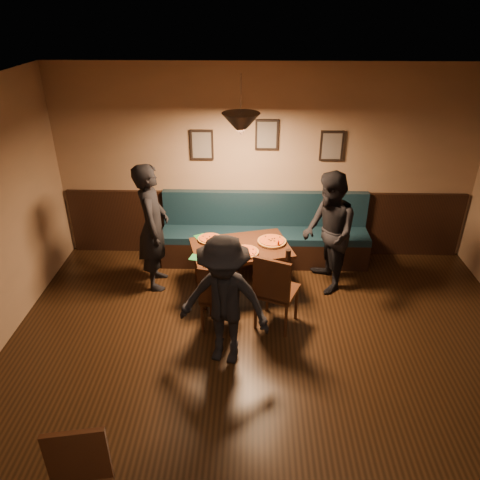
{
  "coord_description": "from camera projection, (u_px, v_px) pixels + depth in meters",
  "views": [
    {
      "loc": [
        -0.19,
        -2.77,
        3.53
      ],
      "look_at": [
        -0.33,
        2.07,
        0.95
      ],
      "focal_mm": 34.33,
      "sensor_mm": 36.0,
      "label": 1
    }
  ],
  "objects": [
    {
      "name": "diner_left",
      "position": [
        153.0,
        227.0,
        5.98
      ],
      "size": [
        0.48,
        0.67,
        1.73
      ],
      "primitive_type": "imported",
      "rotation": [
        0.0,
        0.0,
        1.68
      ],
      "color": "black",
      "rests_on": "floor"
    },
    {
      "name": "pizza_c",
      "position": [
        272.0,
        241.0,
        6.01
      ],
      "size": [
        0.42,
        0.42,
        0.04
      ],
      "primitive_type": "cylinder",
      "rotation": [
        0.0,
        0.0,
        0.12
      ],
      "color": "orange",
      "rests_on": "dining_table"
    },
    {
      "name": "pizza_a",
      "position": [
        210.0,
        239.0,
        6.08
      ],
      "size": [
        0.36,
        0.36,
        0.04
      ],
      "primitive_type": "cylinder",
      "rotation": [
        0.0,
        0.0,
        -0.13
      ],
      "color": "#D06227",
      "rests_on": "dining_table"
    },
    {
      "name": "soda_glass",
      "position": [
        288.0,
        255.0,
        5.6
      ],
      "size": [
        0.09,
        0.09,
        0.14
      ],
      "primitive_type": "cylinder",
      "rotation": [
        0.0,
        0.0,
        -0.43
      ],
      "color": "black",
      "rests_on": "dining_table"
    },
    {
      "name": "napkin_a",
      "position": [
        201.0,
        237.0,
        6.16
      ],
      "size": [
        0.21,
        0.21,
        0.01
      ],
      "primitive_type": "cube",
      "rotation": [
        0.0,
        0.0,
        0.53
      ],
      "color": "#1E722F",
      "rests_on": "dining_table"
    },
    {
      "name": "dining_table",
      "position": [
        241.0,
        269.0,
        6.09
      ],
      "size": [
        1.41,
        1.09,
        0.67
      ],
      "primitive_type": "cube",
      "rotation": [
        0.0,
        0.0,
        0.26
      ],
      "color": "black",
      "rests_on": "floor"
    },
    {
      "name": "tabasco_bottle",
      "position": [
        278.0,
        244.0,
        5.88
      ],
      "size": [
        0.03,
        0.03,
        0.11
      ],
      "primitive_type": "cylinder",
      "rotation": [
        0.0,
        0.0,
        0.29
      ],
      "color": "#902304",
      "rests_on": "dining_table"
    },
    {
      "name": "pizza_b",
      "position": [
        245.0,
        252.0,
        5.77
      ],
      "size": [
        0.45,
        0.45,
        0.04
      ],
      "primitive_type": "cylinder",
      "rotation": [
        0.0,
        0.0,
        -0.38
      ],
      "color": "orange",
      "rests_on": "dining_table"
    },
    {
      "name": "picture_left",
      "position": [
        202.0,
        145.0,
        6.38
      ],
      "size": [
        0.32,
        0.04,
        0.42
      ],
      "primitive_type": "cube",
      "color": "black",
      "rests_on": "wall_back"
    },
    {
      "name": "pendant_lamp",
      "position": [
        241.0,
        124.0,
        5.18
      ],
      "size": [
        0.44,
        0.44,
        0.25
      ],
      "primitive_type": "cone",
      "rotation": [
        3.14,
        0.0,
        0.0
      ],
      "color": "black",
      "rests_on": "ceiling"
    },
    {
      "name": "diner_front",
      "position": [
        224.0,
        302.0,
        4.72
      ],
      "size": [
        1.07,
        0.77,
        1.5
      ],
      "primitive_type": "imported",
      "rotation": [
        0.0,
        0.0,
        -0.24
      ],
      "color": "black",
      "rests_on": "floor"
    },
    {
      "name": "chair_near_left",
      "position": [
        220.0,
        295.0,
        5.35
      ],
      "size": [
        0.47,
        0.47,
        0.89
      ],
      "primitive_type": null,
      "rotation": [
        0.0,
        0.0,
        -0.21
      ],
      "color": "black",
      "rests_on": "floor"
    },
    {
      "name": "wall_back",
      "position": [
        266.0,
        165.0,
        6.53
      ],
      "size": [
        6.0,
        0.0,
        6.0
      ],
      "primitive_type": "plane",
      "rotation": [
        1.57,
        0.0,
        0.0
      ],
      "color": "#8C704F",
      "rests_on": "ground"
    },
    {
      "name": "napkin_b",
      "position": [
        196.0,
        257.0,
        5.68
      ],
      "size": [
        0.18,
        0.18,
        0.01
      ],
      "primitive_type": "cube",
      "rotation": [
        0.0,
        0.0,
        -0.22
      ],
      "color": "#1B6635",
      "rests_on": "dining_table"
    },
    {
      "name": "wainscot",
      "position": [
        264.0,
        223.0,
        6.93
      ],
      "size": [
        5.88,
        0.06,
        1.0
      ],
      "primitive_type": "cube",
      "color": "black",
      "rests_on": "ground"
    },
    {
      "name": "booth_bench",
      "position": [
        265.0,
        231.0,
        6.69
      ],
      "size": [
        3.0,
        0.6,
        1.0
      ],
      "primitive_type": null,
      "color": "#0F232D",
      "rests_on": "ground"
    },
    {
      "name": "ceiling",
      "position": [
        285.0,
        132.0,
        2.78
      ],
      "size": [
        7.0,
        7.0,
        0.0
      ],
      "primitive_type": "plane",
      "rotation": [
        3.14,
        0.0,
        0.0
      ],
      "color": "silver",
      "rests_on": "ground"
    },
    {
      "name": "diner_right",
      "position": [
        329.0,
        233.0,
        5.94
      ],
      "size": [
        0.74,
        0.88,
        1.63
      ],
      "primitive_type": "imported",
      "rotation": [
        0.0,
        0.0,
        -1.41
      ],
      "color": "black",
      "rests_on": "floor"
    },
    {
      "name": "chair_near_right",
      "position": [
        277.0,
        289.0,
        5.37
      ],
      "size": [
        0.58,
        0.58,
        1.0
      ],
      "primitive_type": null,
      "rotation": [
        0.0,
        0.0,
        -0.4
      ],
      "color": "black",
      "rests_on": "floor"
    },
    {
      "name": "picture_center",
      "position": [
        267.0,
        135.0,
        6.29
      ],
      "size": [
        0.32,
        0.04,
        0.42
      ],
      "primitive_type": "cube",
      "color": "black",
      "rests_on": "wall_back"
    },
    {
      "name": "cutlery_set",
      "position": [
        236.0,
        260.0,
        5.63
      ],
      "size": [
        0.17,
        0.03,
        0.0
      ],
      "primitive_type": "cube",
      "rotation": [
        0.0,
        0.0,
        1.67
      ],
      "color": "silver",
      "rests_on": "dining_table"
    },
    {
      "name": "picture_right",
      "position": [
        332.0,
        146.0,
        6.34
      ],
      "size": [
        0.32,
        0.04,
        0.42
      ],
      "primitive_type": "cube",
      "color": "black",
      "rests_on": "wall_back"
    },
    {
      "name": "floor",
      "position": [
        270.0,
        443.0,
        4.1
      ],
      "size": [
        7.0,
        7.0,
        0.0
      ],
      "primitive_type": "plane",
      "color": "black",
      "rests_on": "ground"
    }
  ]
}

